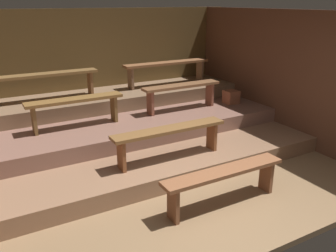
{
  "coord_description": "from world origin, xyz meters",
  "views": [
    {
      "loc": [
        -2.37,
        -2.52,
        2.44
      ],
      "look_at": [
        0.21,
        2.08,
        0.57
      ],
      "focal_mm": 37.99,
      "sensor_mm": 36.0,
      "label": 1
    }
  ],
  "objects_px": {
    "bench_middle_right": "(181,90)",
    "bench_upper_left": "(44,78)",
    "wooden_crate_middle": "(231,97)",
    "bench_lower_center": "(170,134)",
    "bench_upper_right": "(167,66)",
    "bench_middle_left": "(75,104)",
    "bench_floor_center": "(224,177)"
  },
  "relations": [
    {
      "from": "bench_middle_right",
      "to": "bench_upper_left",
      "type": "height_order",
      "value": "bench_upper_left"
    },
    {
      "from": "bench_middle_right",
      "to": "wooden_crate_middle",
      "type": "height_order",
      "value": "bench_middle_right"
    },
    {
      "from": "bench_middle_right",
      "to": "bench_lower_center",
      "type": "bearing_deg",
      "value": -127.05
    },
    {
      "from": "bench_upper_left",
      "to": "wooden_crate_middle",
      "type": "height_order",
      "value": "bench_upper_left"
    },
    {
      "from": "bench_middle_right",
      "to": "bench_upper_right",
      "type": "bearing_deg",
      "value": 75.73
    },
    {
      "from": "bench_upper_right",
      "to": "wooden_crate_middle",
      "type": "height_order",
      "value": "bench_upper_right"
    },
    {
      "from": "bench_middle_left",
      "to": "bench_lower_center",
      "type": "bearing_deg",
      "value": -54.18
    },
    {
      "from": "bench_middle_left",
      "to": "wooden_crate_middle",
      "type": "distance_m",
      "value": 3.1
    },
    {
      "from": "bench_middle_right",
      "to": "bench_upper_right",
      "type": "relative_size",
      "value": 0.81
    },
    {
      "from": "bench_floor_center",
      "to": "bench_middle_left",
      "type": "height_order",
      "value": "bench_middle_left"
    },
    {
      "from": "bench_floor_center",
      "to": "bench_middle_right",
      "type": "height_order",
      "value": "bench_middle_right"
    },
    {
      "from": "bench_middle_left",
      "to": "bench_middle_right",
      "type": "xyz_separation_m",
      "value": [
        1.99,
        0.0,
        0.0
      ]
    },
    {
      "from": "bench_lower_center",
      "to": "bench_middle_left",
      "type": "distance_m",
      "value": 1.68
    },
    {
      "from": "bench_floor_center",
      "to": "wooden_crate_middle",
      "type": "height_order",
      "value": "wooden_crate_middle"
    },
    {
      "from": "bench_floor_center",
      "to": "bench_middle_left",
      "type": "relative_size",
      "value": 1.1
    },
    {
      "from": "bench_lower_center",
      "to": "wooden_crate_middle",
      "type": "xyz_separation_m",
      "value": [
        2.11,
        1.24,
        -0.01
      ]
    },
    {
      "from": "bench_upper_left",
      "to": "wooden_crate_middle",
      "type": "bearing_deg",
      "value": -18.56
    },
    {
      "from": "bench_floor_center",
      "to": "bench_upper_right",
      "type": "height_order",
      "value": "bench_upper_right"
    },
    {
      "from": "bench_middle_left",
      "to": "bench_upper_right",
      "type": "distance_m",
      "value": 2.48
    },
    {
      "from": "bench_floor_center",
      "to": "bench_middle_right",
      "type": "bearing_deg",
      "value": 70.69
    },
    {
      "from": "wooden_crate_middle",
      "to": "bench_upper_left",
      "type": "bearing_deg",
      "value": 161.44
    },
    {
      "from": "bench_floor_center",
      "to": "wooden_crate_middle",
      "type": "distance_m",
      "value": 3.01
    },
    {
      "from": "bench_lower_center",
      "to": "bench_middle_right",
      "type": "distance_m",
      "value": 1.7
    },
    {
      "from": "bench_floor_center",
      "to": "bench_lower_center",
      "type": "xyz_separation_m",
      "value": [
        -0.18,
        1.05,
        0.25
      ]
    },
    {
      "from": "bench_lower_center",
      "to": "bench_upper_right",
      "type": "height_order",
      "value": "bench_upper_right"
    },
    {
      "from": "bench_lower_center",
      "to": "bench_middle_left",
      "type": "bearing_deg",
      "value": 125.82
    },
    {
      "from": "bench_lower_center",
      "to": "bench_middle_right",
      "type": "xyz_separation_m",
      "value": [
        1.02,
        1.35,
        0.24
      ]
    },
    {
      "from": "bench_middle_right",
      "to": "bench_middle_left",
      "type": "bearing_deg",
      "value": 180.0
    },
    {
      "from": "wooden_crate_middle",
      "to": "bench_floor_center",
      "type": "bearing_deg",
      "value": -130.25
    },
    {
      "from": "bench_upper_left",
      "to": "bench_middle_left",
      "type": "bearing_deg",
      "value": -75.73
    },
    {
      "from": "bench_lower_center",
      "to": "bench_upper_left",
      "type": "xyz_separation_m",
      "value": [
        -1.23,
        2.36,
        0.5
      ]
    },
    {
      "from": "bench_lower_center",
      "to": "bench_upper_right",
      "type": "relative_size",
      "value": 0.91
    }
  ]
}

